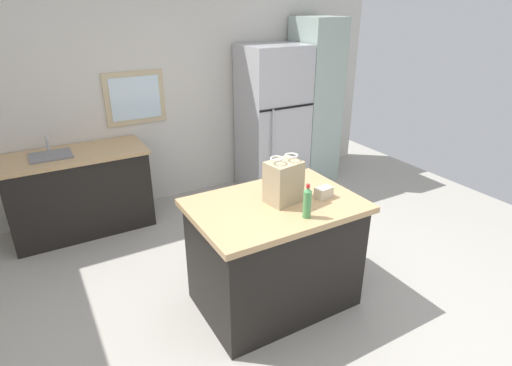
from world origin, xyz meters
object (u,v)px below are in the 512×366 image
Objects in this scene: refrigerator at (272,119)px; shopping_bag at (284,182)px; kitchen_island at (274,253)px; bottle at (307,202)px; small_box at (324,193)px; tall_cabinet at (314,102)px.

refrigerator reaches higher than shopping_bag.
bottle is at bearing -76.76° from kitchen_island.
refrigerator is 13.49× the size of small_box.
shopping_bag is (-1.85, -2.05, 0.01)m from tall_cabinet.
refrigerator is (1.25, 2.05, 0.46)m from kitchen_island.
kitchen_island is 0.70× the size of refrigerator.
shopping_bag is at bearing -120.02° from refrigerator.
small_box is at bearing 32.27° from bottle.
bottle is (-1.18, -2.35, 0.12)m from refrigerator.
refrigerator is at bearing 67.88° from small_box.
small_box is at bearing -112.12° from refrigerator.
bottle is at bearing -88.46° from shopping_bag.
kitchen_island is 2.87m from tall_cabinet.
tall_cabinet is 2.99m from bottle.
tall_cabinet reaches higher than small_box.
kitchen_island is 0.65m from bottle.
refrigerator is at bearing 59.98° from shopping_bag.
refrigerator is 0.68m from tall_cabinet.
bottle is at bearing -147.73° from small_box.
refrigerator is at bearing -179.98° from tall_cabinet.
shopping_bag is at bearing -6.19° from kitchen_island.
tall_cabinet is (1.91, 2.05, 0.61)m from kitchen_island.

